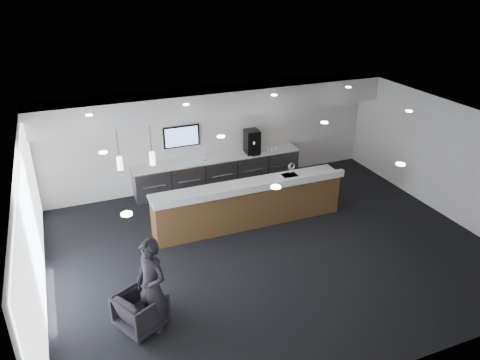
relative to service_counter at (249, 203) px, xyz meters
name	(u,v)px	position (x,y,z in m)	size (l,w,h in m)	color
ground	(271,249)	(0.01, -1.31, -0.58)	(10.00, 10.00, 0.00)	black
ceiling	(275,128)	(0.01, -1.31, 2.42)	(10.00, 8.00, 0.02)	black
back_wall	(214,136)	(0.01, 2.69, 0.92)	(10.00, 0.02, 3.00)	white
left_wall	(30,237)	(-4.99, -1.31, 0.92)	(0.02, 8.00, 3.00)	white
right_wall	(447,160)	(5.01, -1.31, 0.92)	(0.02, 8.00, 3.00)	white
soffit_bulkhead	(218,102)	(0.01, 2.24, 2.07)	(10.00, 0.90, 0.70)	silver
alcove_panel	(214,133)	(0.01, 2.66, 1.02)	(9.80, 0.06, 1.40)	silver
window_blinds_wall	(33,237)	(-4.95, -1.31, 0.92)	(0.04, 7.36, 2.55)	silver
back_credenza	(218,172)	(0.01, 2.33, -0.10)	(5.06, 0.66, 0.95)	gray
wall_tv	(181,136)	(-0.99, 2.60, 1.07)	(1.05, 0.08, 0.62)	black
pendant_left	(156,164)	(-2.39, -0.51, 1.67)	(0.12, 0.12, 0.30)	#FFF1C6
pendant_right	(122,169)	(-3.09, -0.51, 1.67)	(0.12, 0.12, 0.30)	#FFF1C6
ceiling_can_lights	(275,129)	(0.01, -1.31, 2.39)	(7.00, 5.00, 0.02)	white
service_counter	(249,203)	(0.00, 0.00, 0.00)	(5.00, 0.84, 1.49)	brown
coffee_machine	(252,142)	(1.08, 2.31, 0.73)	(0.44, 0.55, 0.71)	black
info_sign_left	(205,157)	(-0.41, 2.27, 0.49)	(0.17, 0.02, 0.23)	white
info_sign_right	(254,149)	(1.14, 2.27, 0.51)	(0.20, 0.02, 0.27)	white
armchair	(141,310)	(-3.31, -2.74, -0.21)	(0.78, 0.80, 0.73)	black
lounge_guest	(152,286)	(-3.09, -2.84, 0.35)	(0.68, 0.44, 1.85)	black
cup_0	(276,148)	(1.85, 2.25, 0.42)	(0.09, 0.09, 0.09)	white
cup_1	(272,149)	(1.71, 2.25, 0.42)	(0.09, 0.09, 0.09)	white
cup_2	(268,150)	(1.57, 2.25, 0.42)	(0.09, 0.09, 0.09)	white
cup_3	(263,150)	(1.43, 2.25, 0.42)	(0.09, 0.09, 0.09)	white
cup_4	(259,151)	(1.29, 2.25, 0.42)	(0.09, 0.09, 0.09)	white
cup_5	(255,152)	(1.15, 2.25, 0.42)	(0.09, 0.09, 0.09)	white
cup_6	(251,152)	(1.01, 2.25, 0.42)	(0.09, 0.09, 0.09)	white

